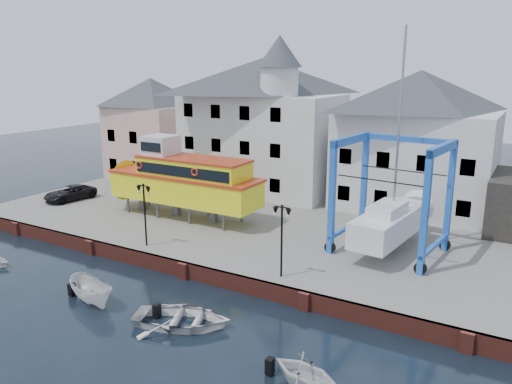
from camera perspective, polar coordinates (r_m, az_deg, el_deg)
The scene contains 13 objects.
ground at distance 31.00m, azimuth -8.23°, elevation -9.74°, with size 140.00×140.00×0.00m, color black.
hardstanding at distance 39.43m, azimuth 1.66°, elevation -3.52°, with size 44.00×22.00×1.00m, color slate.
quay_wall at distance 30.88m, azimuth -8.14°, elevation -8.82°, with size 44.00×0.47×1.00m.
building_pink at distance 54.12m, azimuth -11.74°, elevation 7.18°, with size 8.00×7.00×10.30m.
building_white_main at distance 46.67m, azimuth 0.78°, elevation 7.86°, with size 14.00×8.30×14.00m.
building_white_right at distance 42.41m, azimuth 17.85°, elevation 5.53°, with size 12.00×8.00×11.20m.
lamp_post_left at distance 32.97m, azimuth -12.68°, elevation -0.78°, with size 1.12×0.32×4.20m.
lamp_post_right at distance 27.39m, azimuth 2.97°, elevation -3.52°, with size 1.12×0.32×4.20m.
tour_boat at distance 39.28m, azimuth -9.16°, elevation 1.46°, with size 14.40×3.51×6.27m.
travel_lift at distance 33.19m, azimuth 15.57°, elevation -2.42°, with size 6.95×9.35×13.83m.
van at distance 46.89m, azimuth -20.49°, elevation -0.11°, with size 2.09×4.52×1.26m, color black.
motorboat_a at distance 29.22m, azimuth -18.17°, elevation -11.89°, with size 1.45×3.85×1.49m, color silver.
motorboat_b at distance 25.88m, azimuth -8.46°, elevation -14.86°, with size 3.50×4.90×1.02m, color silver.
Camera 1 is at (17.83, -22.06, 12.51)m, focal length 35.00 mm.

